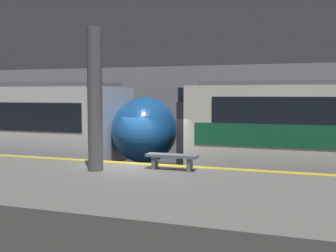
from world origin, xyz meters
TOP-DOWN VIEW (x-y plane):
  - ground_plane at (0.00, 0.00)m, footprint 120.00×120.00m
  - platform at (0.00, -2.62)m, footprint 40.00×5.24m
  - station_rear_barrier at (0.00, 6.51)m, footprint 50.00×0.15m
  - support_pillar_near at (-0.78, -1.55)m, footprint 0.42×0.42m
  - platform_bench at (1.24, -0.77)m, footprint 1.50×0.40m

SIDE VIEW (x-z plane):
  - ground_plane at x=0.00m, z-range 0.00..0.00m
  - platform at x=0.00m, z-range 0.00..1.14m
  - platform_bench at x=1.24m, z-range 1.25..1.70m
  - station_rear_barrier at x=0.00m, z-range 0.00..4.61m
  - support_pillar_near at x=-0.78m, z-range 1.14..5.15m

